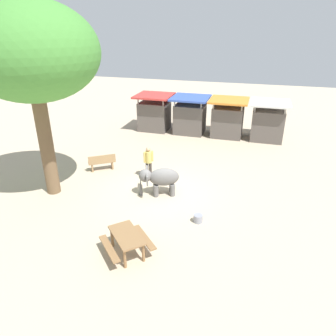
% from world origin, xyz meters
% --- Properties ---
extents(ground_plane, '(60.00, 60.00, 0.00)m').
position_xyz_m(ground_plane, '(0.00, 0.00, 0.00)').
color(ground_plane, '#BAA88C').
extents(elephant, '(1.82, 1.40, 1.27)m').
position_xyz_m(elephant, '(0.08, -0.25, 0.81)').
color(elephant, slate).
rests_on(elephant, ground_plane).
extents(person_handler, '(0.41, 0.36, 1.62)m').
position_xyz_m(person_handler, '(-0.97, 1.24, 0.95)').
color(person_handler, '#3F3833').
rests_on(person_handler, ground_plane).
extents(shade_tree_main, '(5.43, 4.98, 8.02)m').
position_xyz_m(shade_tree_main, '(-4.68, -1.39, 6.04)').
color(shade_tree_main, brown).
rests_on(shade_tree_main, ground_plane).
extents(wooden_bench, '(1.38, 1.13, 0.88)m').
position_xyz_m(wooden_bench, '(-3.60, 1.35, 0.47)').
color(wooden_bench, '#9E7A51').
rests_on(wooden_bench, ground_plane).
extents(picnic_table_near, '(2.11, 2.11, 0.78)m').
position_xyz_m(picnic_table_near, '(0.26, -4.42, 0.59)').
color(picnic_table_near, olive).
rests_on(picnic_table_near, ground_plane).
extents(market_stall_red, '(2.50, 2.50, 2.52)m').
position_xyz_m(market_stall_red, '(-3.17, 8.77, 1.14)').
color(market_stall_red, '#59514C').
rests_on(market_stall_red, ground_plane).
extents(market_stall_blue, '(2.50, 2.50, 2.52)m').
position_xyz_m(market_stall_blue, '(-0.57, 8.77, 1.14)').
color(market_stall_blue, '#59514C').
rests_on(market_stall_blue, ground_plane).
extents(market_stall_orange, '(2.50, 2.50, 2.52)m').
position_xyz_m(market_stall_orange, '(2.03, 8.77, 1.14)').
color(market_stall_orange, '#59514C').
rests_on(market_stall_orange, ground_plane).
extents(market_stall_white, '(2.50, 2.50, 2.52)m').
position_xyz_m(market_stall_white, '(4.63, 8.77, 1.14)').
color(market_stall_white, '#59514C').
rests_on(market_stall_white, ground_plane).
extents(feed_bucket, '(0.36, 0.36, 0.32)m').
position_xyz_m(feed_bucket, '(2.18, -1.94, 0.16)').
color(feed_bucket, gray).
rests_on(feed_bucket, ground_plane).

